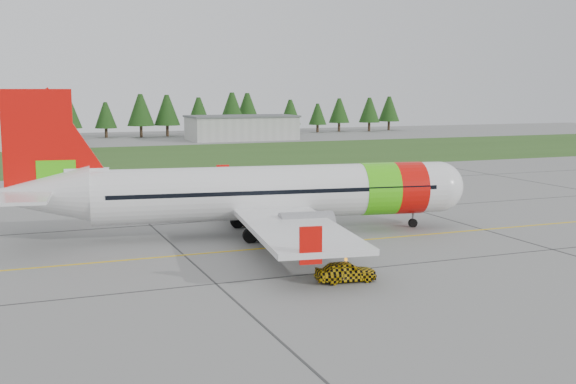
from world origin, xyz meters
name	(u,v)px	position (x,y,z in m)	size (l,w,h in m)	color
ground	(433,262)	(0.00, 0.00, 0.00)	(320.00, 320.00, 0.00)	gray
aircraft	(263,193)	(-7.43, 12.98, 3.29)	(37.55, 34.94, 11.41)	white
follow_me_car	(346,251)	(-7.66, -2.35, 1.84)	(1.48, 1.26, 3.69)	yellow
grass_strip	(168,157)	(0.00, 82.00, 0.01)	(320.00, 50.00, 0.03)	#30561E
taxi_guideline	(376,239)	(0.00, 8.00, 0.01)	(120.00, 0.25, 0.02)	gold
hangar_east	(242,128)	(25.00, 118.00, 2.60)	(24.00, 12.00, 5.20)	#A8A8A3
treeline	(118,116)	(0.00, 138.00, 5.00)	(160.00, 8.00, 10.00)	#1C3F14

